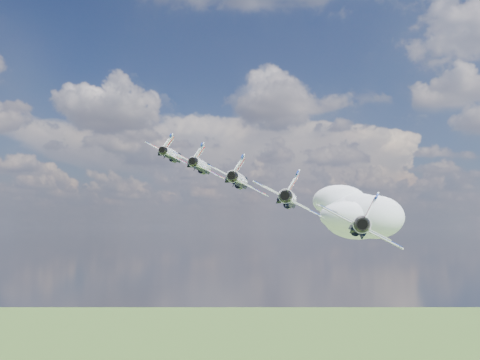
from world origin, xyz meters
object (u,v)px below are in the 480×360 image
(jet_3, at_px, (290,199))
(jet_4, at_px, (359,225))
(jet_0, at_px, (173,155))
(jet_1, at_px, (202,166))
(jet_2, at_px, (240,180))

(jet_3, relative_size, jet_4, 1.00)
(jet_0, relative_size, jet_1, 1.00)
(jet_2, xyz_separation_m, jet_4, (18.25, -17.19, -6.72))
(jet_0, bearing_deg, jet_4, -49.55)
(jet_1, bearing_deg, jet_3, -49.55)
(jet_2, relative_size, jet_3, 1.00)
(jet_1, xyz_separation_m, jet_2, (9.13, -8.60, -3.36))
(jet_2, distance_m, jet_3, 12.98)
(jet_1, distance_m, jet_3, 25.96)
(jet_2, bearing_deg, jet_4, -49.55)
(jet_0, xyz_separation_m, jet_4, (36.51, -34.38, -13.44))
(jet_3, bearing_deg, jet_0, 130.45)
(jet_2, height_order, jet_3, jet_2)
(jet_0, distance_m, jet_1, 12.98)
(jet_0, distance_m, jet_3, 38.94)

